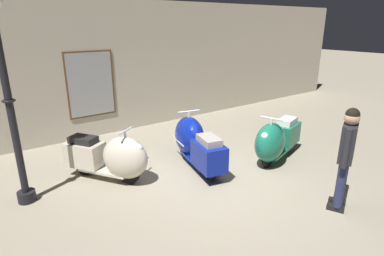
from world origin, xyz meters
The scene contains 7 objects.
ground_plane centered at (0.00, 0.00, 0.00)m, with size 60.00×60.00×0.00m, color gray.
showroom_back_wall centered at (-0.16, 3.97, 1.68)m, with size 18.00×0.63×3.37m.
scooter_0 centered at (-1.43, 1.29, 0.47)m, with size 1.31×1.67×1.03m.
scooter_1 centered at (0.20, 0.96, 0.49)m, with size 0.89×1.83×1.08m.
scooter_2 centered at (1.65, 0.11, 0.47)m, with size 1.76×0.97×1.04m.
lamppost centered at (-2.88, 1.46, 1.95)m, with size 0.33×0.33×3.25m.
visitor_0 centered at (1.07, -1.66, 0.95)m, with size 0.51×0.37×1.64m.
Camera 1 is at (-3.37, -3.80, 2.79)m, focal length 29.40 mm.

